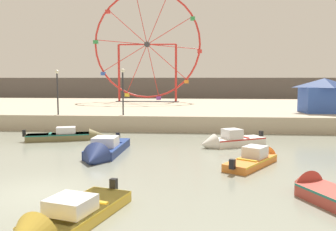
% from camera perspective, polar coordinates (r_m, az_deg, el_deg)
% --- Properties ---
extents(ground_plane, '(240.00, 240.00, 0.00)m').
position_cam_1_polar(ground_plane, '(14.34, -20.16, -11.56)').
color(ground_plane, gray).
extents(quay_promenade, '(110.00, 25.36, 1.27)m').
position_cam_1_polar(quay_promenade, '(40.94, -3.43, 0.85)').
color(quay_promenade, '#B7A88E').
rests_on(quay_promenade, ground_plane).
extents(distant_town_skyline, '(140.00, 3.00, 4.40)m').
position_cam_1_polar(distant_town_skyline, '(64.82, -0.34, 4.09)').
color(distant_town_skyline, '#564C47').
rests_on(distant_town_skyline, ground_plane).
extents(motorboat_navy_blue, '(1.68, 5.84, 1.52)m').
position_cam_1_polar(motorboat_navy_blue, '(19.78, -10.32, -5.58)').
color(motorboat_navy_blue, navy).
rests_on(motorboat_navy_blue, ground_plane).
extents(motorboat_white_red_stripe, '(4.44, 3.22, 1.43)m').
position_cam_1_polar(motorboat_white_red_stripe, '(22.72, 9.57, -4.02)').
color(motorboat_white_red_stripe, silver).
rests_on(motorboat_white_red_stripe, ground_plane).
extents(motorboat_orange_hull, '(3.48, 4.50, 1.30)m').
position_cam_1_polar(motorboat_orange_hull, '(18.57, 14.17, -6.57)').
color(motorboat_orange_hull, orange).
rests_on(motorboat_orange_hull, ground_plane).
extents(motorboat_mustard_yellow, '(2.73, 5.11, 1.42)m').
position_cam_1_polar(motorboat_mustard_yellow, '(10.70, -16.94, -16.12)').
color(motorboat_mustard_yellow, gold).
rests_on(motorboat_mustard_yellow, ground_plane).
extents(motorboat_olive_wood, '(5.44, 2.67, 1.21)m').
position_cam_1_polar(motorboat_olive_wood, '(25.61, -15.22, -3.11)').
color(motorboat_olive_wood, olive).
rests_on(motorboat_olive_wood, ground_plane).
extents(motorboat_faded_red, '(2.77, 4.11, 1.26)m').
position_cam_1_polar(motorboat_faded_red, '(13.79, 23.87, -11.30)').
color(motorboat_faded_red, '#B24238').
rests_on(motorboat_faded_red, ground_plane).
extents(ferris_wheel_red_frame, '(13.85, 1.20, 14.07)m').
position_cam_1_polar(ferris_wheel_red_frame, '(46.18, -3.35, 10.99)').
color(ferris_wheel_red_frame, red).
rests_on(ferris_wheel_red_frame, quay_promenade).
extents(carnival_booth_blue_tent, '(4.09, 3.27, 2.99)m').
position_cam_1_polar(carnival_booth_blue_tent, '(33.93, 23.60, 3.05)').
color(carnival_booth_blue_tent, '#3356B7').
rests_on(carnival_booth_blue_tent, quay_promenade).
extents(promenade_lamp_near, '(0.32, 0.32, 3.67)m').
position_cam_1_polar(promenade_lamp_near, '(30.48, -17.23, 4.65)').
color(promenade_lamp_near, '#2D2D33').
rests_on(promenade_lamp_near, quay_promenade).
extents(promenade_lamp_far, '(0.32, 0.32, 3.76)m').
position_cam_1_polar(promenade_lamp_far, '(29.14, -7.22, 4.91)').
color(promenade_lamp_far, '#2D2D33').
rests_on(promenade_lamp_far, quay_promenade).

